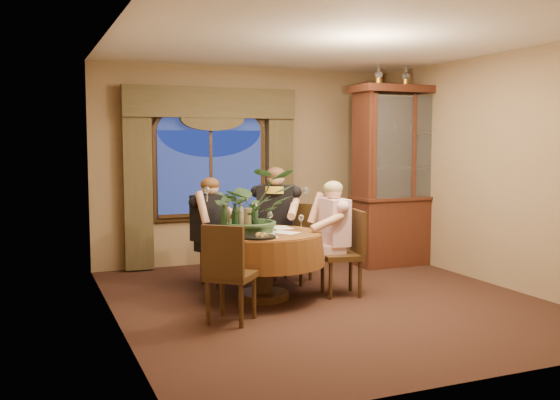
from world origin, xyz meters
name	(u,v)px	position (x,y,z in m)	size (l,w,h in m)	color
floor	(326,300)	(0.00, 0.00, 0.00)	(5.00, 5.00, 0.00)	black
wall_back	(249,165)	(0.00, 2.50, 1.40)	(4.50, 4.50, 0.00)	olive
wall_right	(492,170)	(2.25, 0.00, 1.40)	(5.00, 5.00, 0.00)	olive
ceiling	(328,42)	(0.00, 0.00, 2.80)	(5.00, 5.00, 0.00)	white
window	(211,173)	(-0.60, 2.43, 1.30)	(1.62, 0.10, 1.32)	navy
arched_transom	(210,117)	(-0.60, 2.43, 2.08)	(1.60, 0.06, 0.44)	navy
drapery_left	(138,184)	(-1.63, 2.38, 1.18)	(0.38, 0.14, 2.32)	#40361D
drapery_right	(280,180)	(0.43, 2.38, 1.18)	(0.38, 0.14, 2.32)	#40361D
swag_valance	(212,103)	(-0.60, 2.35, 2.28)	(2.45, 0.16, 0.42)	#40361D
dining_table	(263,266)	(-0.62, 0.32, 0.38)	(1.37, 1.37, 0.75)	maroon
china_cabinet	(404,176)	(1.96, 1.45, 1.26)	(1.55, 0.61, 2.51)	#37150C
oil_lamp_left	(379,73)	(1.52, 1.45, 2.68)	(0.11, 0.11, 0.34)	#A5722D
oil_lamp_center	(406,74)	(1.96, 1.45, 2.68)	(0.11, 0.11, 0.34)	#A5722D
oil_lamp_right	(432,75)	(2.40, 1.45, 2.68)	(0.11, 0.11, 0.34)	#A5722D
chair_right	(341,253)	(0.26, 0.15, 0.48)	(0.42, 0.42, 0.96)	black
chair_back_right	(293,244)	(0.02, 0.96, 0.48)	(0.42, 0.42, 0.96)	black
chair_back	(221,246)	(-0.84, 1.18, 0.48)	(0.42, 0.42, 0.96)	black
chair_front_left	(231,273)	(-1.22, -0.38, 0.48)	(0.42, 0.42, 0.96)	black
person_pink	(334,237)	(0.25, 0.29, 0.65)	(0.47, 0.43, 1.30)	beige
person_back	(209,232)	(-1.00, 1.13, 0.66)	(0.47, 0.44, 1.33)	black
person_scarf	(276,224)	(-0.15, 1.09, 0.72)	(0.51, 0.47, 1.44)	black
stoneware_vase	(249,220)	(-0.75, 0.42, 0.88)	(0.14, 0.14, 0.26)	#97805C
centerpiece_plant	(252,178)	(-0.72, 0.41, 1.35)	(0.93, 1.03, 0.80)	#2E4E2C
olive_bowl	(268,230)	(-0.57, 0.29, 0.77)	(0.15, 0.15, 0.05)	#4F6130
cheese_platter	(258,237)	(-0.81, -0.05, 0.76)	(0.37, 0.37, 0.02)	black
wine_bottle_0	(235,219)	(-0.94, 0.33, 0.92)	(0.07, 0.07, 0.33)	black
wine_bottle_1	(255,219)	(-0.74, 0.26, 0.92)	(0.07, 0.07, 0.33)	black
wine_bottle_2	(241,218)	(-0.86, 0.36, 0.92)	(0.07, 0.07, 0.33)	tan
wine_bottle_3	(227,218)	(-1.00, 0.42, 0.92)	(0.07, 0.07, 0.33)	tan
wine_bottle_4	(224,220)	(-1.09, 0.24, 0.92)	(0.07, 0.07, 0.33)	black
tasting_paper_0	(285,232)	(-0.41, 0.19, 0.75)	(0.21, 0.30, 0.00)	white
tasting_paper_1	(281,228)	(-0.31, 0.55, 0.75)	(0.21, 0.30, 0.00)	white
tasting_paper_2	(266,236)	(-0.69, 0.03, 0.75)	(0.21, 0.30, 0.00)	white
wine_glass_person_pink	(301,222)	(-0.16, 0.31, 0.84)	(0.07, 0.07, 0.18)	silver
wine_glass_person_back	(235,221)	(-0.81, 0.73, 0.84)	(0.07, 0.07, 0.18)	silver
wine_glass_person_scarf	(270,219)	(-0.38, 0.71, 0.84)	(0.07, 0.07, 0.18)	silver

